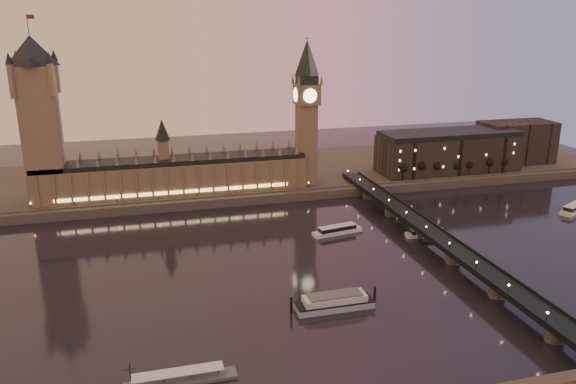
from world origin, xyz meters
name	(u,v)px	position (x,y,z in m)	size (l,w,h in m)	color
ground	(272,267)	(0.00, 0.00, 0.00)	(700.00, 700.00, 0.00)	black
far_embankment	(261,174)	(30.00, 165.00, 3.00)	(560.00, 130.00, 6.00)	#423D35
palace_of_westminster	(174,172)	(-40.12, 120.99, 21.71)	(180.00, 26.62, 52.00)	brown
victoria_tower	(39,112)	(-120.00, 121.00, 65.79)	(31.68, 31.68, 118.00)	brown
big_ben	(307,104)	(53.99, 120.99, 63.95)	(17.68, 17.68, 104.00)	brown
westminster_bridge	(435,240)	(91.61, 0.00, 5.52)	(13.20, 260.00, 15.30)	black
city_block	(471,148)	(194.94, 130.93, 22.24)	(155.00, 45.00, 34.00)	black
bare_tree_0	(404,169)	(125.58, 109.00, 15.28)	(6.11, 6.11, 12.42)	black
bare_tree_1	(421,168)	(139.64, 109.00, 15.28)	(6.11, 6.11, 12.42)	black
bare_tree_2	(438,167)	(153.70, 109.00, 15.28)	(6.11, 6.11, 12.42)	black
bare_tree_3	(455,165)	(167.76, 109.00, 15.28)	(6.11, 6.11, 12.42)	black
bare_tree_4	(471,164)	(181.81, 109.00, 15.28)	(6.11, 6.11, 12.42)	black
bare_tree_5	(487,163)	(195.87, 109.00, 15.28)	(6.11, 6.11, 12.42)	black
bare_tree_6	(503,162)	(209.93, 109.00, 15.28)	(6.11, 6.11, 12.42)	black
cruise_boat_a	(337,230)	(48.09, 35.87, 2.17)	(31.47, 11.85, 4.93)	silver
cruise_boat_b	(427,233)	(96.95, 17.78, 2.03)	(25.69, 10.81, 4.61)	silver
cruise_boat_c	(574,208)	(211.19, 32.65, 2.36)	(27.13, 18.71, 5.36)	silver
moored_barge	(335,302)	(16.73, -48.18, 3.09)	(39.95, 9.88, 7.32)	#9AB3C4
pontoon_pier	(181,379)	(-52.68, -83.95, 1.12)	(39.05, 6.51, 10.41)	#595B5E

